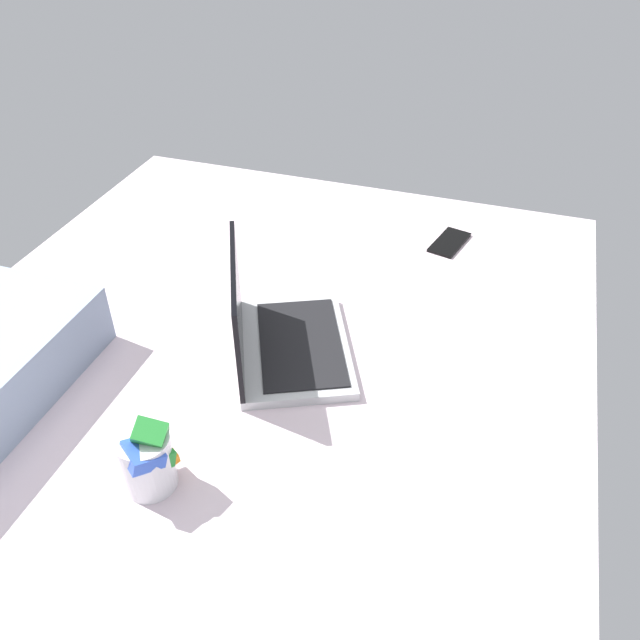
# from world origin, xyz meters

# --- Properties ---
(bed_mattress) EXTENTS (1.80, 1.40, 0.18)m
(bed_mattress) POSITION_xyz_m (0.00, 0.00, 0.09)
(bed_mattress) COLOR silver
(bed_mattress) RESTS_ON ground
(laptop) EXTENTS (0.40, 0.35, 0.23)m
(laptop) POSITION_xyz_m (0.09, -0.06, 0.22)
(laptop) COLOR #B7BABC
(laptop) RESTS_ON bed_mattress
(snack_cup) EXTENTS (0.11, 0.10, 0.15)m
(snack_cup) POSITION_xyz_m (-0.30, 0.02, 0.24)
(snack_cup) COLOR silver
(snack_cup) RESTS_ON bed_mattress
(cell_phone) EXTENTS (0.15, 0.10, 0.01)m
(cell_phone) POSITION_xyz_m (0.65, -0.33, 0.18)
(cell_phone) COLOR black
(cell_phone) RESTS_ON bed_mattress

